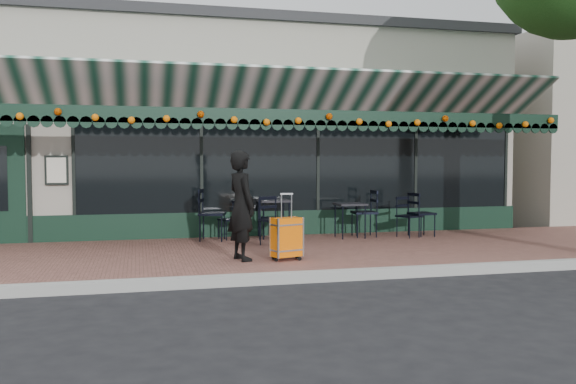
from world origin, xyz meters
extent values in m
plane|color=black|center=(0.00, 0.00, 0.00)|extent=(80.00, 80.00, 0.00)
cube|color=brown|center=(0.00, 2.00, 0.07)|extent=(18.00, 4.00, 0.15)
cube|color=#9E9E99|center=(0.00, -0.08, 0.07)|extent=(18.00, 0.16, 0.15)
cube|color=#A29B8C|center=(0.00, 8.00, 2.25)|extent=(12.00, 8.00, 4.50)
cube|color=black|center=(1.20, 3.98, 1.65)|extent=(9.20, 0.04, 2.00)
cube|color=silver|center=(-3.70, 3.94, 1.50)|extent=(0.42, 0.04, 0.55)
cube|color=black|center=(0.00, 2.52, 2.46)|extent=(12.00, 0.03, 0.28)
cylinder|color=orange|center=(0.00, 2.46, 2.44)|extent=(11.60, 0.12, 0.12)
imported|color=black|center=(-0.69, 1.08, 0.99)|extent=(0.56, 0.70, 1.68)
cube|color=#FF6B08|center=(-0.01, 0.92, 0.51)|extent=(0.50, 0.38, 0.60)
cube|color=black|center=(-0.01, 0.92, 0.18)|extent=(0.50, 0.38, 0.06)
cube|color=silver|center=(-0.01, 0.92, 0.99)|extent=(0.20, 0.09, 0.37)
cube|color=black|center=(1.85, 3.24, 0.82)|extent=(0.56, 0.56, 0.04)
cylinder|color=black|center=(1.62, 3.01, 0.47)|extent=(0.03, 0.03, 0.65)
cylinder|color=black|center=(2.08, 3.01, 0.47)|extent=(0.03, 0.03, 0.65)
cylinder|color=black|center=(1.62, 3.48, 0.47)|extent=(0.03, 0.03, 0.65)
cylinder|color=black|center=(2.08, 3.48, 0.47)|extent=(0.03, 0.03, 0.65)
cube|color=black|center=(0.38, 3.61, 0.89)|extent=(0.61, 0.61, 0.04)
cylinder|color=black|center=(0.13, 3.36, 0.51)|extent=(0.03, 0.03, 0.72)
cylinder|color=black|center=(0.64, 3.36, 0.51)|extent=(0.03, 0.03, 0.72)
cylinder|color=black|center=(0.13, 3.87, 0.51)|extent=(0.03, 0.03, 0.72)
cylinder|color=black|center=(0.64, 3.87, 0.51)|extent=(0.03, 0.03, 0.72)
camera|label=1|loc=(-2.23, -8.13, 1.70)|focal=38.00mm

